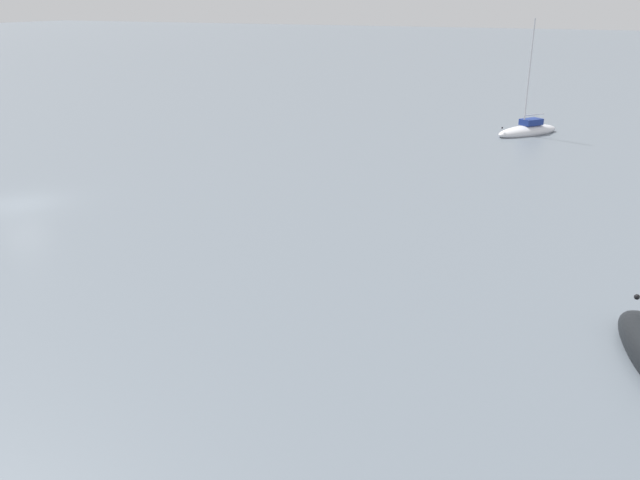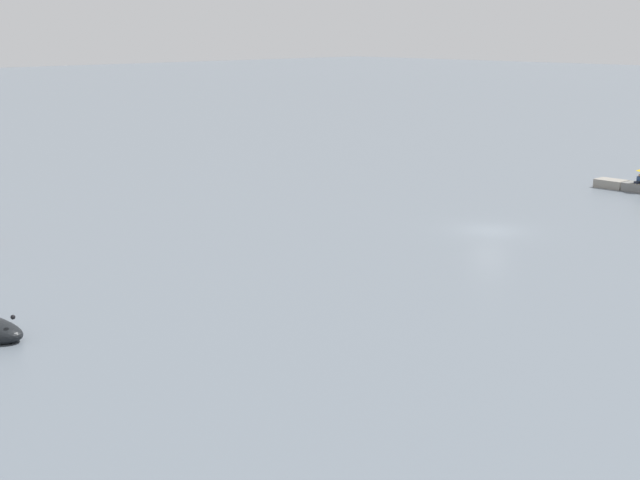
{
  "view_description": "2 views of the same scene",
  "coord_description": "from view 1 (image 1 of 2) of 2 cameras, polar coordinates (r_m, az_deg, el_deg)",
  "views": [
    {
      "loc": [
        24.85,
        30.38,
        10.88
      ],
      "look_at": [
        5.03,
        21.02,
        2.81
      ],
      "focal_mm": 36.87,
      "sensor_mm": 36.0,
      "label": 1
    },
    {
      "loc": [
        -32.53,
        46.79,
        12.69
      ],
      "look_at": [
        2.91,
        12.41,
        0.94
      ],
      "focal_mm": 50.26,
      "sensor_mm": 36.0,
      "label": 2
    }
  ],
  "objects": [
    {
      "name": "sailboat_white_far",
      "position": [
        59.38,
        17.58,
        9.05
      ],
      "size": [
        6.4,
        5.22,
        9.76
      ],
      "rotation": [
        0.0,
        0.0,
        4.11
      ],
      "color": "silver",
      "rests_on": "ground_plane"
    },
    {
      "name": "ground_plane",
      "position": [
        40.73,
        -24.47,
        2.87
      ],
      "size": [
        500.0,
        500.0,
        0.0
      ],
      "primitive_type": "plane",
      "color": "slate"
    }
  ]
}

